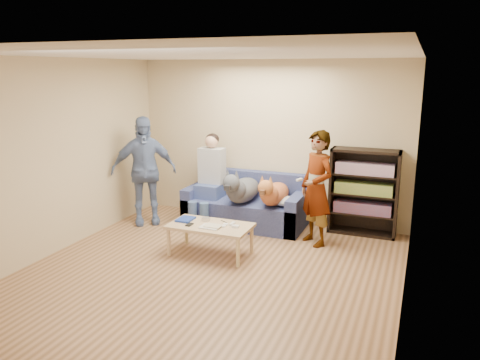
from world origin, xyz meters
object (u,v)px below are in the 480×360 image
at_px(dog_tan, 273,193).
at_px(camera_silver, 206,219).
at_px(coffee_table, 210,228).
at_px(bookshelf, 364,190).
at_px(person_seated, 209,176).
at_px(person_standing_right, 317,188).
at_px(person_standing_left, 144,171).
at_px(dog_gray, 241,189).
at_px(notebook_blue, 185,219).
at_px(sofa, 246,207).

bearing_deg(dog_tan, camera_silver, -121.18).
xyz_separation_m(coffee_table, bookshelf, (1.79, 1.61, 0.31)).
relative_size(person_seated, dog_tan, 1.28).
height_order(person_standing_right, person_standing_left, person_standing_left).
height_order(person_standing_right, bookshelf, person_standing_right).
height_order(person_standing_left, dog_gray, person_standing_left).
bearing_deg(person_seated, person_standing_left, -155.69).
bearing_deg(person_seated, notebook_blue, -80.77).
distance_m(person_standing_left, notebook_blue, 1.44).
xyz_separation_m(dog_gray, bookshelf, (1.78, 0.49, 0.04)).
bearing_deg(coffee_table, notebook_blue, 172.87).
distance_m(person_standing_left, dog_tan, 2.10).
height_order(dog_tan, coffee_table, dog_tan).
xyz_separation_m(person_standing_right, dog_tan, (-0.71, 0.24, -0.20)).
height_order(person_standing_left, camera_silver, person_standing_left).
xyz_separation_m(person_standing_right, person_seated, (-1.81, 0.32, -0.04)).
bearing_deg(bookshelf, person_standing_left, -166.68).
bearing_deg(notebook_blue, person_seated, 99.23).
bearing_deg(dog_gray, bookshelf, 15.26).
relative_size(notebook_blue, dog_tan, 0.23).
bearing_deg(bookshelf, coffee_table, -138.09).
relative_size(camera_silver, person_seated, 0.07).
bearing_deg(dog_gray, camera_silver, -97.16).
bearing_deg(dog_tan, person_standing_left, -170.51).
relative_size(notebook_blue, dog_gray, 0.21).
relative_size(dog_gray, bookshelf, 0.96).
bearing_deg(sofa, person_standing_right, -20.14).
bearing_deg(notebook_blue, person_standing_right, 28.27).
bearing_deg(camera_silver, dog_gray, 82.84).
bearing_deg(camera_silver, bookshelf, 37.90).
xyz_separation_m(person_standing_left, person_seated, (0.95, 0.43, -0.10)).
bearing_deg(dog_tan, sofa, 157.75).
distance_m(person_standing_left, bookshelf, 3.43).
distance_m(notebook_blue, coffee_table, 0.41).
height_order(camera_silver, dog_gray, dog_gray).
xyz_separation_m(dog_gray, coffee_table, (-0.01, -1.12, -0.27)).
height_order(person_standing_left, dog_tan, person_standing_left).
height_order(person_standing_right, person_seated, person_standing_right).
distance_m(notebook_blue, dog_tan, 1.45).
distance_m(person_standing_left, person_seated, 1.05).
height_order(person_standing_right, dog_gray, person_standing_right).
height_order(person_standing_left, coffee_table, person_standing_left).
distance_m(person_standing_left, camera_silver, 1.64).
bearing_deg(person_standing_left, camera_silver, -61.97).
bearing_deg(person_standing_left, dog_tan, -26.41).
bearing_deg(camera_silver, dog_tan, 58.82).
bearing_deg(bookshelf, sofa, -172.60).
bearing_deg(notebook_blue, bookshelf, 35.41).
distance_m(person_standing_right, notebook_blue, 1.88).
relative_size(person_standing_left, person_seated, 1.18).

